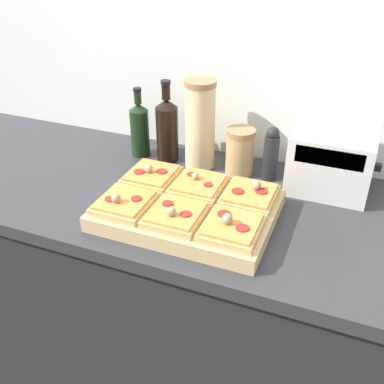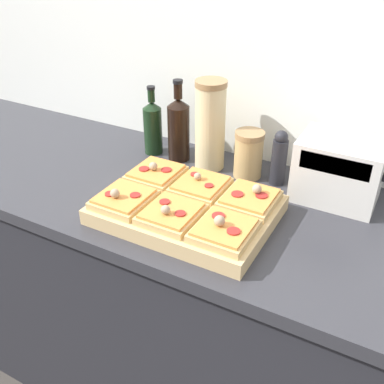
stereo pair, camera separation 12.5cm
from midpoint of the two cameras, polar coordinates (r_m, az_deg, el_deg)
wall_back at (r=1.52m, az=4.70°, el=15.95°), size 6.00×0.06×2.50m
kitchen_counter at (r=1.64m, az=-0.47°, el=-14.97°), size 2.63×0.67×0.93m
cutting_board at (r=1.25m, az=-3.38°, el=-2.40°), size 0.48×0.35×0.04m
pizza_slice_back_left at (r=1.36m, az=-7.82°, el=2.02°), size 0.14×0.15×0.05m
pizza_slice_back_center at (r=1.30m, az=-1.91°, el=0.80°), size 0.14×0.15×0.05m
pizza_slice_back_right at (r=1.25m, az=4.53°, el=-0.50°), size 0.14×0.15×0.05m
pizza_slice_front_left at (r=1.24m, az=-11.47°, el=-1.45°), size 0.14×0.15×0.05m
pizza_slice_front_center at (r=1.17m, az=-5.13°, el=-2.99°), size 0.14×0.15×0.05m
pizza_slice_front_right at (r=1.12m, az=1.88°, el=-4.61°), size 0.14×0.15×0.06m
olive_oil_bottle at (r=1.58m, az=-8.95°, el=7.92°), size 0.06×0.06×0.24m
wine_bottle at (r=1.53m, az=-5.56°, el=7.94°), size 0.07×0.07×0.28m
grain_jar_tall at (r=1.47m, az=-1.45°, el=8.49°), size 0.10×0.10×0.30m
grain_jar_short at (r=1.45m, az=3.64°, el=5.10°), size 0.09×0.09×0.15m
pepper_mill at (r=1.42m, az=7.51°, el=4.76°), size 0.05×0.05×0.18m
toaster_oven at (r=1.39m, az=14.73°, el=3.63°), size 0.26×0.18×0.19m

